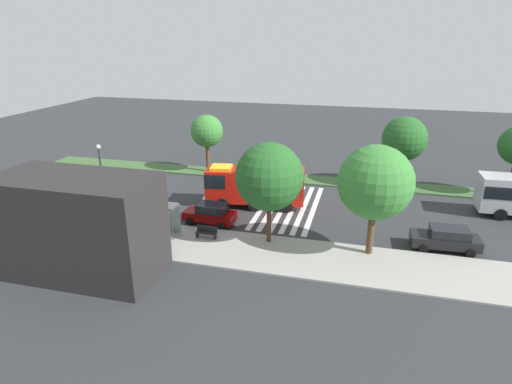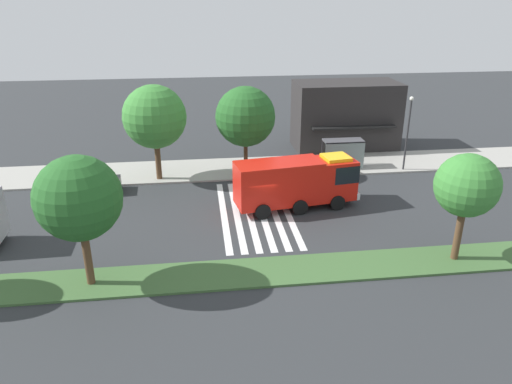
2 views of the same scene
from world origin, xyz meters
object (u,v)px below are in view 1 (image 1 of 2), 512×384
parked_car_west (446,238)px  sidewalk_tree_far_west (376,183)px  parked_car_mid (211,214)px  median_tree_west (404,139)px  median_tree_center (207,131)px  street_lamp (102,177)px  fire_truck (252,184)px  bus_stop_shelter (157,211)px  bench_near_shelter (207,232)px  sidewalk_tree_west (269,177)px

parked_car_west → sidewalk_tree_far_west: 7.28m
parked_car_mid → median_tree_west: (-15.32, -13.17, 4.16)m
parked_car_west → median_tree_center: median_tree_center is taller
sidewalk_tree_far_west → street_lamp: bearing=-1.1°
parked_car_west → sidewalk_tree_far_west: size_ratio=0.62×
median_tree_west → sidewalk_tree_far_west: bearing=80.1°
parked_car_mid → median_tree_center: median_tree_center is taller
parked_car_mid → sidewalk_tree_far_west: (-12.63, 2.20, 4.47)m
fire_truck → sidewalk_tree_far_west: bearing=138.1°
fire_truck → median_tree_west: (-13.08, -8.57, 2.99)m
bus_stop_shelter → bench_near_shelter: (-4.00, -0.02, -1.30)m
bench_near_shelter → sidewalk_tree_west: 6.57m
parked_car_mid → median_tree_center: 14.67m
street_lamp → sidewalk_tree_west: 13.91m
street_lamp → sidewalk_tree_west: size_ratio=0.86×
sidewalk_tree_west → median_tree_west: sidewalk_tree_west is taller
bus_stop_shelter → median_tree_west: (-18.63, -16.00, 3.15)m
parked_car_west → bench_near_shelter: parked_car_west is taller
median_tree_west → median_tree_center: bearing=-0.0°
parked_car_mid → median_tree_center: (5.20, -13.17, 3.80)m
sidewalk_tree_west → median_tree_west: bearing=-122.9°
parked_car_west → bus_stop_shelter: size_ratio=1.37×
fire_truck → sidewalk_tree_far_west: 12.85m
median_tree_center → parked_car_mid: bearing=111.5°
street_lamp → parked_car_west: bearing=-176.1°
bench_near_shelter → sidewalk_tree_far_west: size_ratio=0.21×
parked_car_west → median_tree_center: (23.14, -13.17, 3.80)m
median_tree_west → fire_truck: bearing=33.2°
parked_car_mid → street_lamp: bearing=15.3°
parked_car_mid → sidewalk_tree_far_west: size_ratio=0.56×
median_tree_center → fire_truck: bearing=131.0°
street_lamp → bench_near_shelter: bearing=173.7°
sidewalk_tree_far_west → median_tree_west: size_ratio=1.09×
fire_truck → median_tree_west: median_tree_west is taller
fire_truck → bench_near_shelter: size_ratio=5.71×
sidewalk_tree_far_west → parked_car_mid: bearing=-9.9°
bus_stop_shelter → sidewalk_tree_far_west: bearing=-177.7°
bench_near_shelter → sidewalk_tree_far_west: (-11.94, -0.60, 4.76)m
bench_near_shelter → sidewalk_tree_west: sidewalk_tree_west is taller
parked_car_west → median_tree_center: 26.89m
parked_car_mid → bus_stop_shelter: 4.46m
fire_truck → street_lamp: size_ratio=1.43×
median_tree_center → sidewalk_tree_west: bearing=124.6°
parked_car_west → parked_car_mid: parked_car_mid is taller
parked_car_mid → street_lamp: (8.46, 1.80, 3.02)m
parked_car_mid → bus_stop_shelter: bus_stop_shelter is taller
parked_car_west → median_tree_west: (2.62, -13.17, 4.16)m
sidewalk_tree_west → parked_car_west: bearing=-170.0°
bus_stop_shelter → sidewalk_tree_far_west: sidewalk_tree_far_west is taller
parked_car_mid → fire_truck: bearing=-112.6°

